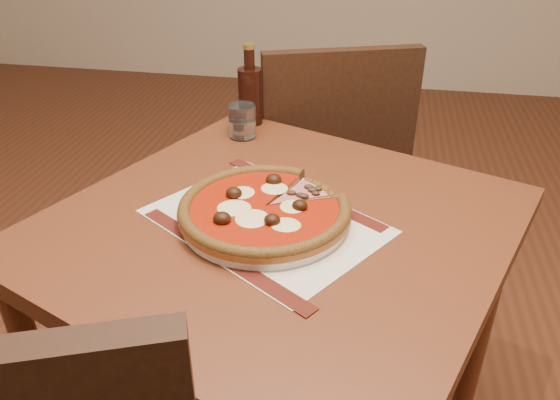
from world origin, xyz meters
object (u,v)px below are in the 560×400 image
(chair_far, at_px, (328,167))
(pizza, at_px, (265,208))
(plate, at_px, (265,217))
(water_glass, at_px, (242,121))
(table, at_px, (278,262))
(bottle, at_px, (250,93))

(chair_far, relative_size, pizza, 2.89)
(plate, height_order, water_glass, water_glass)
(table, height_order, pizza, pizza)
(water_glass, bearing_deg, plate, -69.91)
(plate, xyz_separation_m, bottle, (-0.14, 0.47, 0.07))
(water_glass, xyz_separation_m, bottle, (-0.00, 0.09, 0.04))
(plate, relative_size, water_glass, 3.77)
(chair_far, distance_m, water_glass, 0.45)
(chair_far, bearing_deg, table, 67.42)
(plate, bearing_deg, table, 31.45)
(pizza, height_order, bottle, bottle)
(water_glass, bearing_deg, table, -66.19)
(chair_far, distance_m, bottle, 0.42)
(table, relative_size, water_glass, 12.73)
(table, bearing_deg, bottle, 109.49)
(table, xyz_separation_m, water_glass, (-0.16, 0.36, 0.14))
(plate, bearing_deg, pizza, -130.64)
(chair_far, height_order, pizza, chair_far)
(plate, xyz_separation_m, water_glass, (-0.14, 0.38, 0.03))
(table, distance_m, plate, 0.12)
(table, distance_m, pizza, 0.13)
(table, distance_m, chair_far, 0.69)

